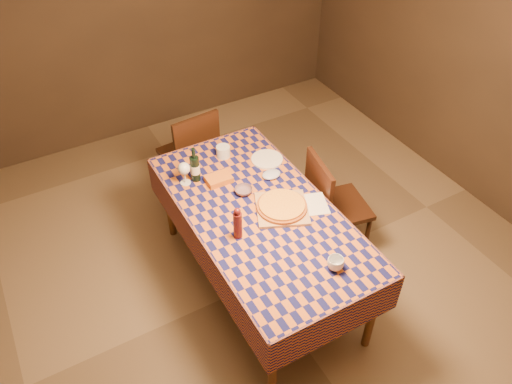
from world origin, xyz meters
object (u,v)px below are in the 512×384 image
Objects in this scene: bowl at (244,191)px; wine_bottle at (195,168)px; dining_table at (260,219)px; pizza at (282,206)px; chair_far at (192,152)px; chair_right at (330,202)px; cutting_board at (282,209)px; white_plate at (267,159)px.

wine_bottle reaches higher than bowl.
dining_table is 0.24m from bowl.
pizza is 0.38× the size of chair_far.
chair_far reaches higher than pizza.
chair_right is (0.66, -1.11, 0.00)m from chair_far.
pizza is at bearing -26.33° from dining_table.
chair_right reaches higher than bowl.
dining_table is 6.63× the size of wine_bottle.
chair_right reaches higher than cutting_board.
cutting_board is 1.24× the size of wine_bottle.
cutting_board is at bearing -110.07° from white_plate.
cutting_board is 0.03m from pizza.
white_plate is at bearing 54.59° from dining_table.
white_plate is 0.59m from chair_right.
bowl is 0.42m from white_plate.
pizza reaches higher than white_plate.
wine_bottle is 0.30× the size of chair_right.
dining_table is at bearing -65.13° from wine_bottle.
cutting_board is 0.56m from white_plate.
bowl is at bearing -52.45° from wine_bottle.
white_plate is at bearing 127.47° from chair_right.
white_plate is at bearing -63.93° from chair_far.
chair_far is (-0.15, 1.22, -0.29)m from pizza.
wine_bottle is at bearing 122.72° from pizza.
chair_far reaches higher than white_plate.
pizza is 1.26× the size of wine_bottle.
dining_table is at bearing 153.67° from cutting_board.
bowl is 0.98m from chair_far.
pizza is (0.00, 0.00, 0.03)m from cutting_board.
dining_table is 0.67m from chair_right.
cutting_board reaches higher than dining_table.
pizza reaches higher than cutting_board.
bowl is 0.46× the size of wine_bottle.
wine_bottle is at bearing 152.02° from chair_right.
pizza is at bearing -83.18° from chair_far.
pizza reaches higher than dining_table.
cutting_board is 0.37× the size of chair_far.
wine_bottle is 1.15× the size of white_plate.
cutting_board is 0.59m from chair_right.
dining_table is 1.98× the size of chair_right.
wine_bottle is at bearing 127.55° from bowl.
white_plate is (0.33, 0.46, 0.08)m from dining_table.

